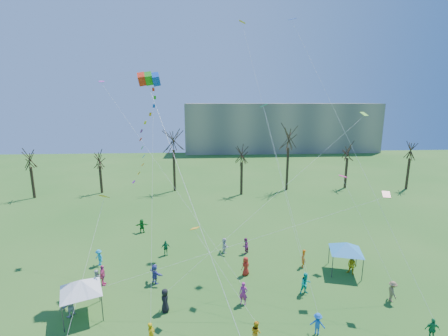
{
  "coord_description": "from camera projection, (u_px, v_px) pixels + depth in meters",
  "views": [
    {
      "loc": [
        -2.59,
        -16.68,
        15.66
      ],
      "look_at": [
        -1.16,
        5.0,
        11.0
      ],
      "focal_mm": 25.0,
      "sensor_mm": 36.0,
      "label": 1
    }
  ],
  "objects": [
    {
      "name": "festival_crowd",
      "position": [
        208.0,
        276.0,
        26.98
      ],
      "size": [
        26.45,
        20.25,
        1.85
      ],
      "color": "red",
      "rests_on": "ground"
    },
    {
      "name": "big_box_kite",
      "position": [
        148.0,
        138.0,
        25.63
      ],
      "size": [
        4.67,
        8.72,
        22.58
      ],
      "color": "red",
      "rests_on": "ground"
    },
    {
      "name": "distant_building",
      "position": [
        280.0,
        127.0,
        99.57
      ],
      "size": [
        60.0,
        14.0,
        15.0
      ],
      "primitive_type": "cube",
      "color": "gray",
      "rests_on": "ground"
    },
    {
      "name": "canopy_tent_blue",
      "position": [
        346.0,
        247.0,
        28.76
      ],
      "size": [
        3.79,
        3.79,
        2.95
      ],
      "color": "#3F3F44",
      "rests_on": "ground"
    },
    {
      "name": "bare_tree_row",
      "position": [
        243.0,
        150.0,
        54.05
      ],
      "size": [
        69.63,
        8.72,
        12.01
      ],
      "color": "black",
      "rests_on": "ground"
    },
    {
      "name": "canopy_tent_white",
      "position": [
        80.0,
        285.0,
        22.76
      ],
      "size": [
        3.62,
        3.62,
        2.93
      ],
      "color": "#3F3F44",
      "rests_on": "ground"
    },
    {
      "name": "small_kites_aloft",
      "position": [
        244.0,
        126.0,
        27.73
      ],
      "size": [
        27.36,
        18.07,
        33.89
      ],
      "color": "#E7A40C",
      "rests_on": "ground"
    }
  ]
}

